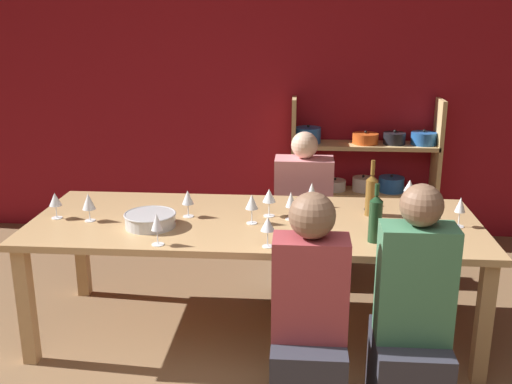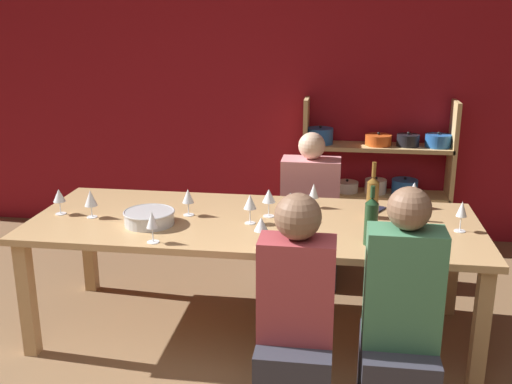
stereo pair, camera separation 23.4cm
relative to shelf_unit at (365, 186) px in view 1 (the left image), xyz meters
The scene contains 21 objects.
wall_back_red 1.19m from the shelf_unit, 166.27° to the left, with size 8.80×0.06×2.70m.
shelf_unit is the anchor object (origin of this frame).
dining_table 1.94m from the shelf_unit, 116.29° to the right, with size 2.74×1.05×0.76m.
mixing_bowl 2.41m from the shelf_unit, 127.72° to the right, with size 0.31×0.31×0.08m.
wine_bottle_green 1.63m from the shelf_unit, 94.94° to the right, with size 0.07×0.07×0.35m.
wine_bottle_dark 2.08m from the shelf_unit, 94.60° to the right, with size 0.07×0.07×0.33m.
wine_glass_white_a 1.85m from the shelf_unit, 110.51° to the right, with size 0.06×0.06×0.18m.
wine_glass_white_b 2.76m from the shelf_unit, 139.33° to the right, with size 0.08×0.08×0.16m.
wine_glass_empty_a 2.63m from the shelf_unit, 135.60° to the right, with size 0.08×0.08×0.18m.
wine_glass_empty_b 2.03m from the shelf_unit, 115.84° to the right, with size 0.08×0.08×0.18m.
wine_glass_white_c 2.15m from the shelf_unit, 126.90° to the right, with size 0.07×0.07×0.17m.
wine_glass_empty_c 1.56m from the shelf_unit, 109.47° to the right, with size 0.07×0.07×0.16m.
wine_glass_red_a 1.83m from the shelf_unit, 78.30° to the right, with size 0.07×0.07×0.18m.
wine_glass_white_d 2.59m from the shelf_unit, 121.83° to the right, with size 0.07×0.07×0.18m.
wine_glass_white_e 2.32m from the shelf_unit, 109.15° to the right, with size 0.08×0.08×0.17m.
wine_glass_red_b 1.39m from the shelf_unit, 84.02° to the right, with size 0.08×0.08×0.17m.
wine_glass_empty_d 1.86m from the shelf_unit, 115.09° to the right, with size 0.08×0.08×0.18m.
cell_phone 1.46m from the shelf_unit, 93.99° to the right, with size 0.13×0.17×0.01m.
person_near_a 2.65m from the shelf_unit, 101.38° to the right, with size 0.36×0.45×1.21m.
person_far_a 0.98m from the shelf_unit, 124.37° to the right, with size 0.44×0.55×1.14m.
person_near_b 2.57m from the shelf_unit, 90.72° to the right, with size 0.35×0.44×1.25m.
Camera 1 is at (0.24, -1.55, 1.98)m, focal length 42.00 mm.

